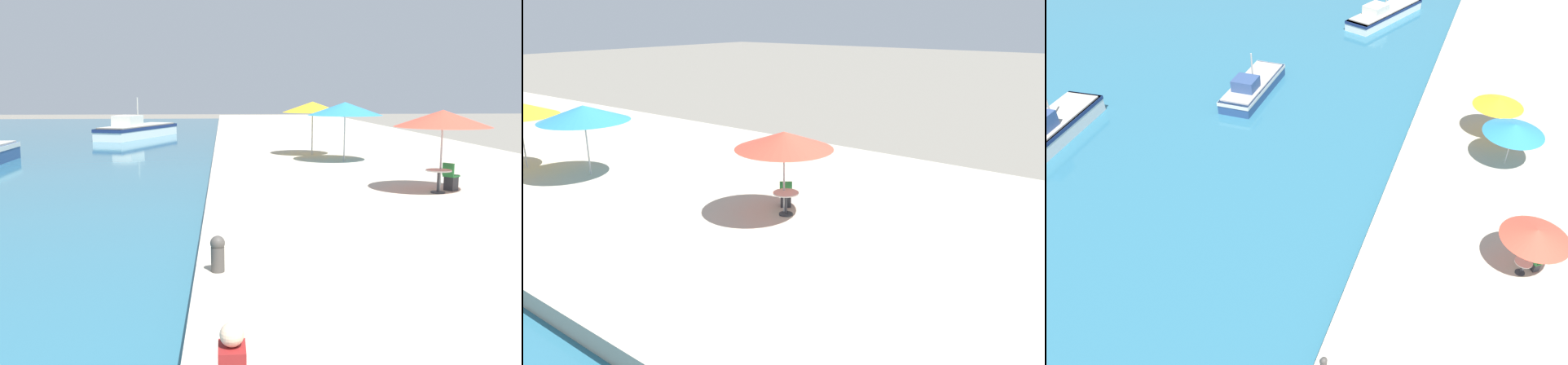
% 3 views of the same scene
% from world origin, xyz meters
% --- Properties ---
extents(quay_promenade, '(16.00, 90.00, 0.55)m').
position_xyz_m(quay_promenade, '(8.00, 37.00, 0.28)').
color(quay_promenade, '#BCB29E').
rests_on(quay_promenade, ground_plane).
extents(fishing_boat_far, '(5.71, 10.15, 3.29)m').
position_xyz_m(fishing_boat_far, '(-6.57, 46.47, 0.70)').
color(fishing_boat_far, white).
rests_on(fishing_boat_far, water_basin).
extents(cafe_umbrella_pink, '(3.05, 3.05, 2.62)m').
position_xyz_m(cafe_umbrella_pink, '(7.43, 15.98, 2.90)').
color(cafe_umbrella_pink, '#B7B7B7').
rests_on(cafe_umbrella_pink, quay_promenade).
extents(cafe_umbrella_white, '(3.44, 3.44, 2.73)m').
position_xyz_m(cafe_umbrella_white, '(6.10, 24.54, 2.98)').
color(cafe_umbrella_white, '#B7B7B7').
rests_on(cafe_umbrella_white, quay_promenade).
extents(cafe_umbrella_striped, '(3.07, 3.07, 2.70)m').
position_xyz_m(cafe_umbrella_striped, '(5.04, 27.43, 2.99)').
color(cafe_umbrella_striped, '#B7B7B7').
rests_on(cafe_umbrella_striped, quay_promenade).
extents(cafe_table, '(0.80, 0.80, 0.74)m').
position_xyz_m(cafe_table, '(7.31, 15.82, 1.09)').
color(cafe_table, '#333338').
rests_on(cafe_table, quay_promenade).
extents(cafe_chair_left, '(0.58, 0.58, 0.91)m').
position_xyz_m(cafe_chair_left, '(7.89, 16.25, 0.88)').
color(cafe_chair_left, '#2D2D33').
rests_on(cafe_chair_left, quay_promenade).
extents(mooring_bollard, '(0.26, 0.26, 0.65)m').
position_xyz_m(mooring_bollard, '(0.40, 8.03, 0.90)').
color(mooring_bollard, '#4C4742').
rests_on(mooring_bollard, quay_promenade).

